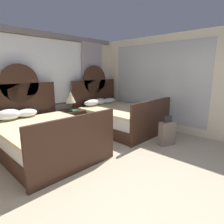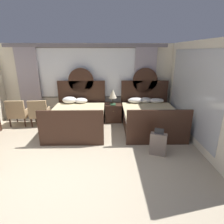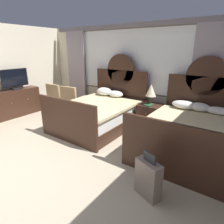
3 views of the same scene
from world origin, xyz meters
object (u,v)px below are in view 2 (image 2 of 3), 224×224
at_px(bed_near_mirror, 149,117).
at_px(armchair_by_window_centre, 18,112).
at_px(table_lamp_on_nightstand, 113,94).
at_px(nightstand_between_beds, 113,112).
at_px(suitcase_on_floor, 158,144).
at_px(armchair_by_window_left, 39,112).
at_px(bed_near_window, 78,117).
at_px(book_on_nightstand, 113,104).

bearing_deg(bed_near_mirror, armchair_by_window_centre, 175.88).
relative_size(table_lamp_on_nightstand, armchair_by_window_centre, 0.58).
xyz_separation_m(bed_near_mirror, nightstand_between_beds, (-1.16, 0.69, -0.06)).
bearing_deg(suitcase_on_floor, armchair_by_window_left, 150.94).
height_order(bed_near_mirror, nightstand_between_beds, bed_near_mirror).
height_order(bed_near_window, nightstand_between_beds, bed_near_window).
bearing_deg(armchair_by_window_left, armchair_by_window_centre, -179.96).
bearing_deg(armchair_by_window_centre, nightstand_between_beds, 6.65).
bearing_deg(nightstand_between_beds, armchair_by_window_left, -171.51).
height_order(bed_near_mirror, suitcase_on_floor, bed_near_mirror).
bearing_deg(bed_near_window, armchair_by_window_centre, 171.17).
height_order(bed_near_window, armchair_by_window_centre, bed_near_window).
bearing_deg(bed_near_window, table_lamp_on_nightstand, 30.43).
bearing_deg(table_lamp_on_nightstand, nightstand_between_beds, 53.19).
xyz_separation_m(bed_near_window, bed_near_mirror, (2.33, 0.00, 0.00)).
distance_m(armchair_by_window_centre, suitcase_on_floor, 4.69).
distance_m(table_lamp_on_nightstand, armchair_by_window_left, 2.58).
height_order(nightstand_between_beds, book_on_nightstand, book_on_nightstand).
xyz_separation_m(nightstand_between_beds, table_lamp_on_nightstand, (-0.01, -0.02, 0.69)).
bearing_deg(suitcase_on_floor, bed_near_mirror, 85.53).
bearing_deg(armchair_by_window_centre, bed_near_mirror, -4.12).
bearing_deg(armchair_by_window_left, bed_near_mirror, -4.91).
height_order(bed_near_mirror, armchair_by_window_centre, bed_near_mirror).
xyz_separation_m(bed_near_mirror, armchair_by_window_left, (-3.67, 0.32, 0.08)).
relative_size(bed_near_window, table_lamp_on_nightstand, 4.23).
xyz_separation_m(bed_near_window, armchair_by_window_left, (-1.35, 0.32, 0.09)).
bearing_deg(book_on_nightstand, table_lamp_on_nightstand, 90.60).
bearing_deg(bed_near_mirror, armchair_by_window_left, 175.09).
distance_m(bed_near_window, table_lamp_on_nightstand, 1.48).
relative_size(table_lamp_on_nightstand, armchair_by_window_left, 0.58).
xyz_separation_m(bed_near_mirror, table_lamp_on_nightstand, (-1.17, 0.67, 0.62)).
bearing_deg(armchair_by_window_centre, suitcase_on_floor, -24.85).
distance_m(bed_near_window, book_on_nightstand, 1.32).
height_order(bed_near_mirror, book_on_nightstand, bed_near_mirror).
bearing_deg(nightstand_between_beds, table_lamp_on_nightstand, -126.81).
relative_size(book_on_nightstand, armchair_by_window_centre, 0.29).
height_order(nightstand_between_beds, armchair_by_window_left, armchair_by_window_left).
relative_size(armchair_by_window_left, armchair_by_window_centre, 1.00).
bearing_deg(nightstand_between_beds, book_on_nightstand, -96.33).
relative_size(armchair_by_window_left, suitcase_on_floor, 1.31).
height_order(book_on_nightstand, armchair_by_window_centre, armchair_by_window_centre).
bearing_deg(nightstand_between_beds, bed_near_window, -149.20).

